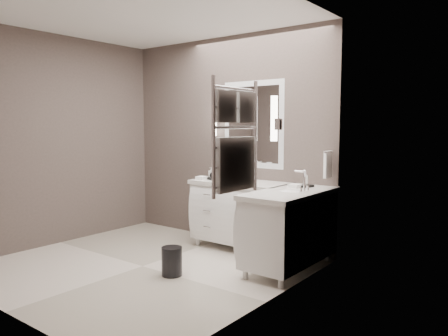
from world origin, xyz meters
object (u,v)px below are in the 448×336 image
Objects in this scene: towel_ladder at (235,144)px; waste_bin at (172,261)px; vanity_right at (290,225)px; vanity_back at (241,210)px.

waste_bin is at bearing 160.38° from towel_ladder.
vanity_right is 4.19× the size of waste_bin.
vanity_back is 4.19× the size of waste_bin.
vanity_back is 1.38× the size of towel_ladder.
vanity_right is (0.88, -0.33, 0.00)m from vanity_back.
vanity_right is 1.30m from waste_bin.
towel_ladder is 1.70m from waste_bin.
vanity_right is at bearing 99.84° from towel_ladder.
vanity_back and vanity_right have the same top height.
towel_ladder reaches higher than vanity_back.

